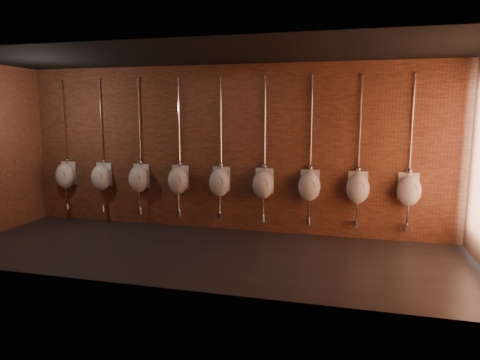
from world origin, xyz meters
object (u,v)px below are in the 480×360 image
object	(u,v)px
urinal_2	(139,179)
urinal_3	(178,180)
urinal_1	(101,177)
urinal_4	(220,182)
urinal_8	(409,190)
urinal_5	(263,184)
urinal_7	(358,188)
urinal_6	(309,186)
urinal_0	(65,175)

from	to	relation	value
urinal_2	urinal_3	size ratio (longest dim) A/B	1.00
urinal_1	urinal_4	size ratio (longest dim) A/B	1.00
urinal_3	urinal_8	bearing A→B (deg)	0.00
urinal_3	urinal_5	distance (m)	1.72
urinal_1	urinal_5	bearing A→B (deg)	0.00
urinal_1	urinal_7	world-z (taller)	same
urinal_5	urinal_8	world-z (taller)	same
urinal_8	urinal_1	bearing A→B (deg)	180.00
urinal_6	urinal_1	bearing A→B (deg)	180.00
urinal_1	urinal_6	size ratio (longest dim) A/B	1.00
urinal_2	urinal_1	bearing A→B (deg)	180.00
urinal_2	urinal_4	distance (m)	1.72
urinal_2	urinal_6	size ratio (longest dim) A/B	1.00
urinal_4	urinal_6	bearing A→B (deg)	0.00
urinal_6	urinal_4	bearing A→B (deg)	180.00
urinal_6	urinal_7	world-z (taller)	same
urinal_0	urinal_3	xyz separation A→B (m)	(2.59, 0.00, 0.00)
urinal_5	urinal_8	xyz separation A→B (m)	(2.59, 0.00, 0.00)
urinal_2	urinal_6	xyz separation A→B (m)	(3.45, 0.00, 0.00)
urinal_0	urinal_1	distance (m)	0.86
urinal_8	urinal_5	bearing A→B (deg)	180.00
urinal_1	urinal_2	size ratio (longest dim) A/B	1.00
urinal_3	urinal_6	bearing A→B (deg)	0.00
urinal_7	urinal_8	xyz separation A→B (m)	(0.86, 0.00, 0.00)
urinal_5	urinal_7	world-z (taller)	same
urinal_0	urinal_3	world-z (taller)	same
urinal_1	urinal_3	size ratio (longest dim) A/B	1.00
urinal_1	urinal_2	distance (m)	0.86
urinal_1	urinal_4	world-z (taller)	same
urinal_1	urinal_2	bearing A→B (deg)	0.00
urinal_4	urinal_3	bearing A→B (deg)	180.00
urinal_3	urinal_7	xyz separation A→B (m)	(3.45, 0.00, 0.00)
urinal_6	urinal_2	bearing A→B (deg)	180.00
urinal_4	urinal_8	xyz separation A→B (m)	(3.45, 0.00, 0.00)
urinal_5	urinal_7	bearing A→B (deg)	0.00
urinal_0	urinal_5	xyz separation A→B (m)	(4.31, 0.00, 0.00)
urinal_0	urinal_1	xyz separation A→B (m)	(0.86, 0.00, 0.00)
urinal_0	urinal_4	bearing A→B (deg)	0.00
urinal_1	urinal_6	xyz separation A→B (m)	(4.31, 0.00, 0.00)
urinal_5	urinal_6	xyz separation A→B (m)	(0.86, 0.00, 0.00)
urinal_2	urinal_8	distance (m)	5.17
urinal_5	urinal_7	xyz separation A→B (m)	(1.72, 0.00, 0.00)
urinal_0	urinal_4	distance (m)	3.45
urinal_2	urinal_8	world-z (taller)	same
urinal_7	urinal_5	bearing A→B (deg)	180.00
urinal_6	urinal_8	distance (m)	1.72
urinal_3	urinal_4	xyz separation A→B (m)	(0.86, 0.00, 0.00)
urinal_6	urinal_0	bearing A→B (deg)	180.00
urinal_5	urinal_2	bearing A→B (deg)	180.00
urinal_5	urinal_8	bearing A→B (deg)	0.00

